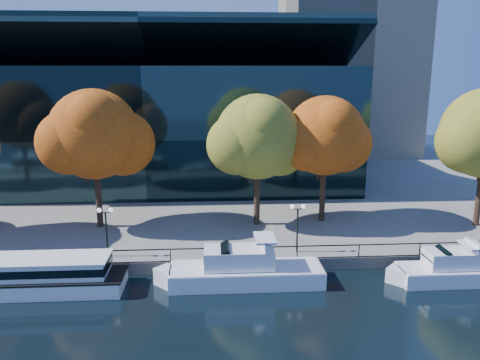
{
  "coord_description": "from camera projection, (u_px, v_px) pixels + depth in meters",
  "views": [
    {
      "loc": [
        3.28,
        -31.19,
        15.55
      ],
      "look_at": [
        5.74,
        8.0,
        6.3
      ],
      "focal_mm": 35.0,
      "sensor_mm": 36.0,
      "label": 1
    }
  ],
  "objects": [
    {
      "name": "ground",
      "position": [
        168.0,
        291.0,
        33.67
      ],
      "size": [
        160.0,
        160.0,
        0.0
      ],
      "primitive_type": "plane",
      "color": "black",
      "rests_on": "ground"
    },
    {
      "name": "promenade",
      "position": [
        189.0,
        175.0,
        68.89
      ],
      "size": [
        90.0,
        67.08,
        1.0
      ],
      "color": "slate",
      "rests_on": "ground"
    },
    {
      "name": "railing",
      "position": [
        170.0,
        249.0,
        36.38
      ],
      "size": [
        88.2,
        0.08,
        0.99
      ],
      "color": "black",
      "rests_on": "promenade"
    },
    {
      "name": "convention_building",
      "position": [
        156.0,
        124.0,
        62.35
      ],
      "size": [
        50.0,
        24.57,
        21.43
      ],
      "color": "black",
      "rests_on": "ground"
    },
    {
      "name": "tour_boat",
      "position": [
        15.0,
        275.0,
        33.4
      ],
      "size": [
        16.12,
        3.6,
        3.06
      ],
      "color": "white",
      "rests_on": "ground"
    },
    {
      "name": "cruiser_near",
      "position": [
        240.0,
        270.0,
        34.66
      ],
      "size": [
        12.58,
        3.24,
        3.64
      ],
      "color": "white",
      "rests_on": "ground"
    },
    {
      "name": "cruiser_far",
      "position": [
        451.0,
        269.0,
        35.0
      ],
      "size": [
        9.71,
        2.69,
        3.17
      ],
      "color": "white",
      "rests_on": "ground"
    },
    {
      "name": "tree_2",
      "position": [
        96.0,
        136.0,
        42.63
      ],
      "size": [
        10.33,
        8.47,
        12.97
      ],
      "color": "black",
      "rests_on": "promenade"
    },
    {
      "name": "tree_3",
      "position": [
        259.0,
        139.0,
        43.35
      ],
      "size": [
        9.91,
        8.13,
        12.48
      ],
      "color": "black",
      "rests_on": "promenade"
    },
    {
      "name": "tree_4",
      "position": [
        327.0,
        138.0,
        44.45
      ],
      "size": [
        9.49,
        7.78,
        12.26
      ],
      "color": "black",
      "rests_on": "promenade"
    },
    {
      "name": "lamp_1",
      "position": [
        106.0,
        221.0,
        36.82
      ],
      "size": [
        1.26,
        0.36,
        4.03
      ],
      "color": "black",
      "rests_on": "promenade"
    },
    {
      "name": "lamp_2",
      "position": [
        298.0,
        217.0,
        37.75
      ],
      "size": [
        1.26,
        0.36,
        4.03
      ],
      "color": "black",
      "rests_on": "promenade"
    }
  ]
}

